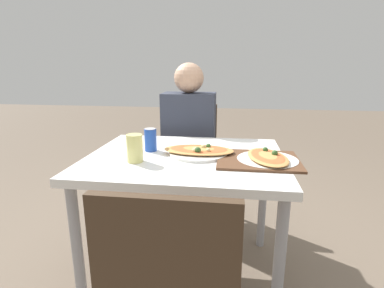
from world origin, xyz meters
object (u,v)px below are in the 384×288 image
at_px(person_seated, 189,133).
at_px(soda_can, 151,140).
at_px(dining_table, 186,170).
at_px(chair_far_seated, 191,156).
at_px(drink_glass, 135,148).
at_px(pizza_main, 199,151).
at_px(pizza_second, 267,158).

bearing_deg(person_seated, soda_can, 77.20).
relative_size(dining_table, soda_can, 8.12).
relative_size(chair_far_seated, person_seated, 0.74).
height_order(soda_can, drink_glass, drink_glass).
bearing_deg(pizza_main, person_seated, 103.13).
bearing_deg(pizza_main, chair_far_seated, 101.08).
height_order(chair_far_seated, drink_glass, chair_far_seated).
distance_m(dining_table, drink_glass, 0.31).
bearing_deg(person_seated, chair_far_seated, -90.00).
height_order(pizza_main, drink_glass, drink_glass).
relative_size(chair_far_seated, pizza_second, 2.56).
xyz_separation_m(dining_table, chair_far_seated, (-0.07, 0.74, -0.15)).
relative_size(pizza_main, soda_can, 3.01).
distance_m(person_seated, soda_can, 0.59).
relative_size(dining_table, pizza_second, 2.93).
bearing_deg(chair_far_seated, person_seated, 90.00).
bearing_deg(person_seated, pizza_second, 125.71).
height_order(chair_far_seated, pizza_second, chair_far_seated).
bearing_deg(dining_table, person_seated, 96.70).
distance_m(dining_table, soda_can, 0.26).
xyz_separation_m(dining_table, person_seated, (-0.07, 0.63, 0.06)).
xyz_separation_m(person_seated, pizza_main, (0.14, -0.60, 0.04)).
distance_m(chair_far_seated, person_seated, 0.24).
bearing_deg(dining_table, pizza_main, 21.49).
relative_size(person_seated, pizza_second, 3.47).
relative_size(person_seated, pizza_main, 3.20).
xyz_separation_m(chair_far_seated, drink_glass, (-0.15, -0.88, 0.30)).
bearing_deg(pizza_main, dining_table, -158.51).
bearing_deg(dining_table, soda_can, 163.61).
distance_m(chair_far_seated, pizza_main, 0.77).
distance_m(dining_table, person_seated, 0.64).
bearing_deg(pizza_second, person_seated, 125.71).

